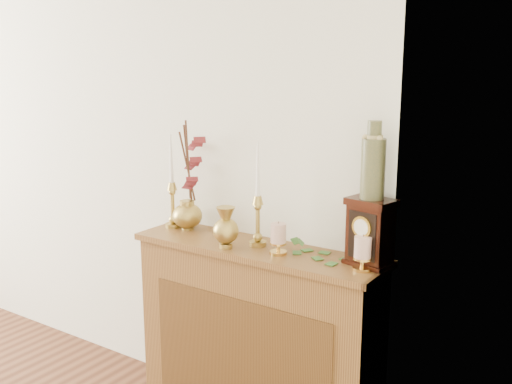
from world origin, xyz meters
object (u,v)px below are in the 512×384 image
Objects in this scene: candlestick_center at (258,213)px; bud_vase at (226,228)px; candlestick_left at (172,197)px; ginger_jar at (193,180)px; ceramic_vase at (373,164)px; mantel_clock at (370,233)px.

bud_vase is at bearing -132.14° from candlestick_center.
ginger_jar is (0.10, 0.05, 0.09)m from candlestick_left.
bud_vase is (0.44, -0.13, -0.06)m from candlestick_left.
candlestick_center is (0.54, -0.02, 0.00)m from candlestick_left.
ceramic_vase reaches higher than candlestick_center.
candlestick_center is 0.16m from bud_vase.
bud_vase is 0.34× the size of ginger_jar.
mantel_clock is (1.07, 0.02, -0.02)m from candlestick_left.
mantel_clock is 0.29m from ceramic_vase.
candlestick_left is at bearing -153.33° from ginger_jar.
ceramic_vase is at bearing 13.29° from bud_vase.
candlestick_center reaches higher than bud_vase.
candlestick_center is 0.86× the size of ginger_jar.
candlestick_left is 0.54m from candlestick_center.
mantel_clock is at bearing -101.51° from ceramic_vase.
candlestick_center is 2.51× the size of bud_vase.
ceramic_vase reaches higher than bud_vase.
candlestick_center is at bearing -1.99° from candlestick_left.
ceramic_vase is (0.54, 0.04, 0.27)m from candlestick_center.
ginger_jar is at bearing 152.15° from bud_vase.
ginger_jar reaches higher than mantel_clock.
mantel_clock is (0.98, -0.03, -0.11)m from ginger_jar.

